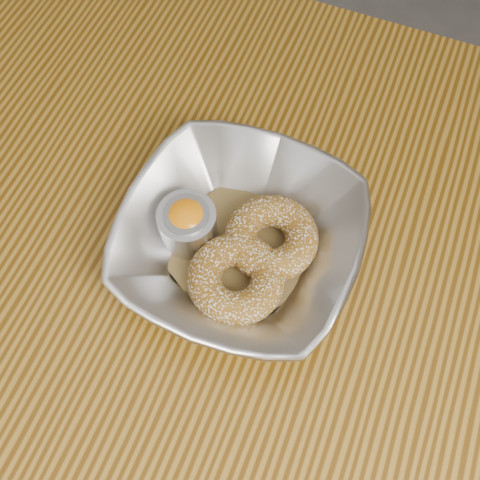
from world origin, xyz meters
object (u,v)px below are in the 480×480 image
at_px(table, 241,303).
at_px(donut_front, 236,279).
at_px(donut_back, 271,238).
at_px(serving_bowl, 240,240).
at_px(ramekin, 188,223).

distance_m(table, donut_front, 0.13).
relative_size(table, donut_back, 12.64).
height_order(serving_bowl, donut_back, serving_bowl).
xyz_separation_m(donut_front, ramekin, (-0.07, 0.03, 0.01)).
relative_size(table, ramekin, 20.21).
distance_m(serving_bowl, donut_front, 0.04).
bearing_deg(donut_back, ramekin, -166.75).
xyz_separation_m(table, donut_front, (0.00, -0.02, 0.13)).
bearing_deg(table, donut_front, -83.20).
xyz_separation_m(table, ramekin, (-0.06, 0.02, 0.13)).
relative_size(donut_front, ramekin, 1.61).
xyz_separation_m(donut_back, donut_front, (-0.02, -0.05, 0.00)).
bearing_deg(serving_bowl, donut_front, -73.67).
xyz_separation_m(table, serving_bowl, (-0.01, 0.02, 0.13)).
distance_m(serving_bowl, donut_back, 0.03).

